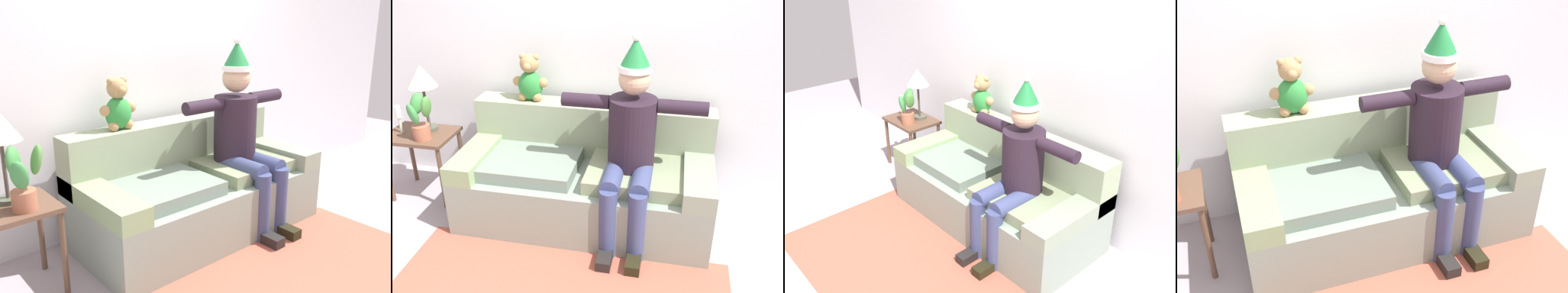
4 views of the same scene
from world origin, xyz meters
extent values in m
plane|color=#A2959C|center=(0.00, 0.00, 0.00)|extent=(10.00, 10.00, 0.00)
cube|color=silver|center=(0.00, 1.55, 1.35)|extent=(7.00, 0.10, 2.70)
cube|color=gray|center=(0.00, 0.98, 0.22)|extent=(1.93, 0.88, 0.43)
cube|color=gray|center=(0.00, 1.30, 0.65)|extent=(1.93, 0.24, 0.43)
cube|color=gray|center=(-0.85, 0.98, 0.50)|extent=(0.22, 0.88, 0.14)
cube|color=gray|center=(0.85, 0.98, 0.50)|extent=(0.22, 0.88, 0.14)
cube|color=slate|center=(-0.43, 0.93, 0.48)|extent=(0.77, 0.61, 0.10)
cube|color=gray|center=(0.43, 0.93, 0.48)|extent=(0.77, 0.61, 0.10)
cylinder|color=black|center=(0.35, 0.96, 0.79)|extent=(0.34, 0.34, 0.52)
sphere|color=tan|center=(0.35, 0.96, 1.19)|extent=(0.22, 0.22, 0.22)
cylinder|color=white|center=(0.35, 0.96, 1.27)|extent=(0.23, 0.23, 0.04)
cone|color=#1D7136|center=(0.35, 0.96, 1.38)|extent=(0.21, 0.21, 0.20)
sphere|color=white|center=(0.35, 0.96, 1.48)|extent=(0.06, 0.06, 0.06)
cylinder|color=#38416A|center=(0.25, 0.76, 0.53)|extent=(0.14, 0.40, 0.14)
cylinder|color=#38416A|center=(0.25, 0.56, 0.27)|extent=(0.13, 0.13, 0.53)
cube|color=black|center=(0.25, 0.48, 0.04)|extent=(0.10, 0.24, 0.08)
cylinder|color=#38416A|center=(0.45, 0.76, 0.53)|extent=(0.14, 0.40, 0.14)
cylinder|color=#38416A|center=(0.45, 0.56, 0.27)|extent=(0.13, 0.13, 0.53)
cube|color=black|center=(0.45, 0.48, 0.04)|extent=(0.10, 0.24, 0.08)
cylinder|color=black|center=(0.01, 0.96, 1.01)|extent=(0.34, 0.10, 0.10)
cylinder|color=black|center=(0.69, 0.96, 1.01)|extent=(0.34, 0.10, 0.10)
ellipsoid|color=#2C8537|center=(-0.51, 1.30, 0.98)|extent=(0.20, 0.16, 0.24)
sphere|color=#A47F52|center=(-0.51, 1.30, 1.16)|extent=(0.15, 0.15, 0.15)
sphere|color=#A47F52|center=(-0.51, 1.24, 1.15)|extent=(0.07, 0.07, 0.07)
sphere|color=#A47F52|center=(-0.56, 1.30, 1.21)|extent=(0.05, 0.05, 0.05)
sphere|color=#A47F52|center=(-0.46, 1.30, 1.21)|extent=(0.05, 0.05, 0.05)
sphere|color=#A47F52|center=(-0.62, 1.30, 1.01)|extent=(0.08, 0.08, 0.08)
sphere|color=#A47F52|center=(-0.57, 1.27, 0.90)|extent=(0.08, 0.08, 0.08)
sphere|color=#A47F52|center=(-0.41, 1.30, 1.01)|extent=(0.08, 0.08, 0.08)
sphere|color=#A47F52|center=(-0.45, 1.27, 0.90)|extent=(0.08, 0.08, 0.08)
cube|color=brown|center=(-1.42, 1.06, 0.57)|extent=(0.55, 0.42, 0.03)
cylinder|color=brown|center=(-1.17, 0.88, 0.28)|extent=(0.04, 0.04, 0.55)
cylinder|color=brown|center=(-1.17, 1.24, 0.28)|extent=(0.04, 0.04, 0.55)
cylinder|color=#4A4F40|center=(-1.38, 1.15, 0.60)|extent=(0.14, 0.14, 0.03)
cylinder|color=#4C4239|center=(-1.38, 1.15, 0.79)|extent=(0.02, 0.02, 0.35)
cylinder|color=#A35E44|center=(-1.34, 0.97, 0.64)|extent=(0.14, 0.14, 0.12)
ellipsoid|color=#478339|center=(-1.25, 0.96, 0.87)|extent=(0.11, 0.13, 0.20)
ellipsoid|color=#3D833D|center=(-1.36, 1.01, 0.87)|extent=(0.13, 0.16, 0.21)
ellipsoid|color=#3B8642|center=(-1.36, 0.93, 0.81)|extent=(0.15, 0.13, 0.20)
cube|color=#AF5340|center=(0.00, -0.01, 0.00)|extent=(2.20, 1.24, 0.01)
camera|label=1|loc=(-2.07, -1.39, 1.63)|focal=39.69mm
camera|label=2|loc=(0.63, -1.91, 2.10)|focal=40.46mm
camera|label=3|loc=(2.45, -1.38, 2.45)|focal=40.51mm
camera|label=4|loc=(-0.98, -1.57, 2.30)|focal=44.86mm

